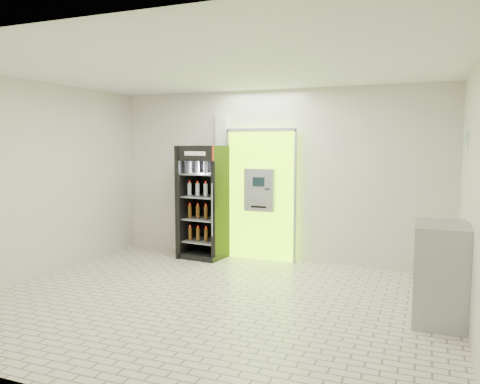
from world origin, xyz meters
The scene contains 7 objects.
ground centered at (0.00, 0.00, 0.00)m, with size 6.00×6.00×0.00m, color beige.
room_shell centered at (0.00, 0.00, 1.84)m, with size 6.00×6.00×6.00m.
atm_assembly centered at (-0.20, 2.41, 1.17)m, with size 1.30×0.24×2.33m.
pillar centered at (-0.98, 2.45, 1.30)m, with size 0.22×0.11×2.60m.
beverage_cooler centered at (-1.20, 2.16, 0.97)m, with size 0.82×0.76×2.02m.
steel_cabinet centered at (2.70, 0.41, 0.58)m, with size 0.60×0.88×1.15m.
exit_sign centered at (2.99, 1.40, 2.12)m, with size 0.02×0.22×0.26m.
Camera 1 is at (2.54, -5.37, 2.07)m, focal length 35.00 mm.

